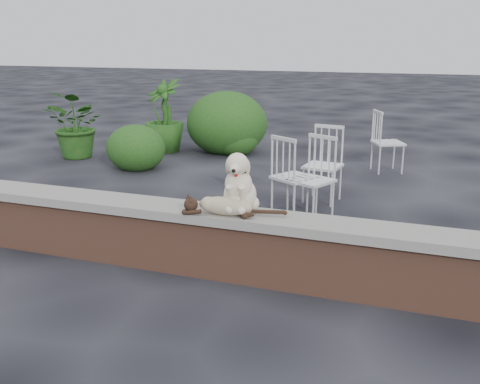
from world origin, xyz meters
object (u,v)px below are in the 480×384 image
(chair_e, at_px, (388,142))
(potted_plant_a, at_px, (78,125))
(chair_d, at_px, (311,179))
(potted_plant_b, at_px, (164,116))
(dog, at_px, (240,180))
(cat, at_px, (225,205))
(chair_c, at_px, (295,176))
(chair_b, at_px, (323,165))

(chair_e, bearing_deg, potted_plant_a, 73.06)
(chair_d, xyz_separation_m, potted_plant_b, (-3.32, 2.87, 0.18))
(chair_e, xyz_separation_m, potted_plant_a, (-5.06, -0.73, 0.10))
(dog, height_order, potted_plant_b, potted_plant_b)
(dog, distance_m, chair_d, 1.72)
(cat, height_order, chair_c, chair_c)
(potted_plant_b, bearing_deg, chair_c, -42.00)
(chair_d, xyz_separation_m, potted_plant_a, (-4.45, 1.89, 0.10))
(chair_c, bearing_deg, potted_plant_a, 7.51)
(chair_b, xyz_separation_m, potted_plant_b, (-3.30, 2.13, 0.18))
(potted_plant_a, xyz_separation_m, potted_plant_b, (1.13, 0.98, 0.08))
(cat, relative_size, chair_e, 1.07)
(dog, height_order, chair_c, dog)
(cat, xyz_separation_m, potted_plant_a, (-4.12, 3.71, -0.09))
(chair_e, relative_size, potted_plant_a, 0.82)
(chair_b, bearing_deg, potted_plant_b, 154.85)
(dog, xyz_separation_m, cat, (-0.08, -0.15, -0.18))
(chair_b, bearing_deg, dog, -87.92)
(chair_b, height_order, chair_d, same)
(chair_d, height_order, potted_plant_a, potted_plant_a)
(chair_d, bearing_deg, dog, -73.39)
(chair_e, bearing_deg, dog, 143.45)
(chair_d, bearing_deg, cat, -75.16)
(cat, bearing_deg, potted_plant_a, 129.90)
(chair_b, bearing_deg, chair_d, -81.32)
(chair_d, relative_size, chair_e, 1.00)
(potted_plant_b, bearing_deg, chair_e, -3.55)
(potted_plant_a, bearing_deg, chair_d, -23.08)
(chair_c, relative_size, chair_e, 1.00)
(chair_c, relative_size, chair_b, 1.00)
(chair_c, height_order, chair_d, same)
(chair_b, bearing_deg, chair_c, -98.16)
(chair_b, distance_m, potted_plant_b, 3.94)
(dog, height_order, potted_plant_a, potted_plant_a)
(cat, xyz_separation_m, potted_plant_b, (-2.99, 4.68, -0.02))
(dog, bearing_deg, potted_plant_b, 116.01)
(chair_b, xyz_separation_m, chair_d, (0.01, -0.74, 0.00))
(dog, bearing_deg, chair_c, 80.43)
(potted_plant_a, bearing_deg, dog, -40.28)
(chair_c, xyz_separation_m, chair_b, (0.19, 0.67, 0.00))
(chair_e, xyz_separation_m, potted_plant_b, (-3.93, 0.24, 0.18))
(dog, relative_size, chair_e, 0.56)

